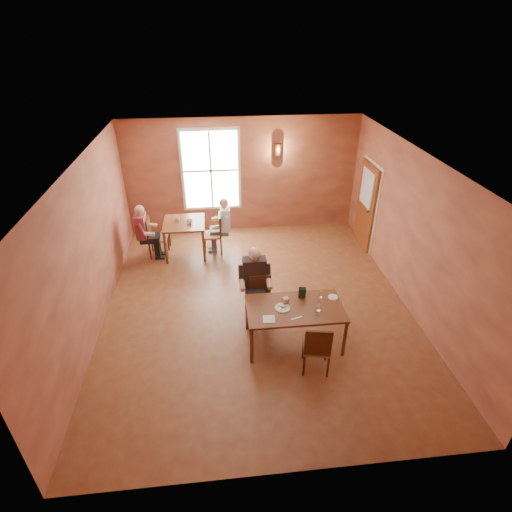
{
  "coord_description": "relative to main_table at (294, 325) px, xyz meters",
  "views": [
    {
      "loc": [
        -0.72,
        -6.41,
        5.02
      ],
      "look_at": [
        0.0,
        0.2,
        1.05
      ],
      "focal_mm": 28.0,
      "sensor_mm": 36.0,
      "label": 1
    }
  ],
  "objects": [
    {
      "name": "ground",
      "position": [
        -0.53,
        1.12,
        -0.39
      ],
      "size": [
        6.0,
        7.0,
        0.01
      ],
      "primitive_type": "cube",
      "color": "brown",
      "rests_on": "ground"
    },
    {
      "name": "wall_back",
      "position": [
        -0.53,
        4.62,
        1.11
      ],
      "size": [
        6.0,
        0.04,
        3.0
      ],
      "primitive_type": "cube",
      "color": "brown",
      "rests_on": "ground"
    },
    {
      "name": "wall_front",
      "position": [
        -0.53,
        -2.38,
        1.11
      ],
      "size": [
        6.0,
        0.04,
        3.0
      ],
      "primitive_type": "cube",
      "color": "brown",
      "rests_on": "ground"
    },
    {
      "name": "wall_left",
      "position": [
        -3.53,
        1.12,
        1.11
      ],
      "size": [
        0.04,
        7.0,
        3.0
      ],
      "primitive_type": "cube",
      "color": "brown",
      "rests_on": "ground"
    },
    {
      "name": "wall_right",
      "position": [
        2.47,
        1.12,
        1.11
      ],
      "size": [
        0.04,
        7.0,
        3.0
      ],
      "primitive_type": "cube",
      "color": "brown",
      "rests_on": "ground"
    },
    {
      "name": "ceiling",
      "position": [
        -0.53,
        1.12,
        2.61
      ],
      "size": [
        6.0,
        7.0,
        0.04
      ],
      "primitive_type": "cube",
      "color": "white",
      "rests_on": "wall_back"
    },
    {
      "name": "window",
      "position": [
        -1.33,
        4.57,
        1.31
      ],
      "size": [
        1.36,
        0.1,
        1.96
      ],
      "primitive_type": "cube",
      "color": "white",
      "rests_on": "wall_back"
    },
    {
      "name": "door",
      "position": [
        2.41,
        3.42,
        0.66
      ],
      "size": [
        0.12,
        1.04,
        2.1
      ],
      "primitive_type": "cube",
      "color": "maroon",
      "rests_on": "ground"
    },
    {
      "name": "wall_sconce",
      "position": [
        0.37,
        4.52,
        1.81
      ],
      "size": [
        0.16,
        0.16,
        0.28
      ],
      "primitive_type": "cylinder",
      "color": "brown",
      "rests_on": "wall_back"
    },
    {
      "name": "main_table",
      "position": [
        0.0,
        0.0,
        0.0
      ],
      "size": [
        1.66,
        0.93,
        0.78
      ],
      "primitive_type": null,
      "color": "brown",
      "rests_on": "ground"
    },
    {
      "name": "chair_diner_main",
      "position": [
        -0.5,
        0.65,
        0.07
      ],
      "size": [
        0.41,
        0.41,
        0.92
      ],
      "primitive_type": null,
      "rotation": [
        0.0,
        0.0,
        3.14
      ],
      "color": "#5E3112",
      "rests_on": "ground"
    },
    {
      "name": "diner_main",
      "position": [
        -0.5,
        0.62,
        0.32
      ],
      "size": [
        0.56,
        0.56,
        1.41
      ],
      "primitive_type": null,
      "rotation": [
        0.0,
        0.0,
        3.14
      ],
      "color": "#342119",
      "rests_on": "ground"
    },
    {
      "name": "chair_empty",
      "position": [
        0.24,
        -0.64,
        0.09
      ],
      "size": [
        0.49,
        0.49,
        0.95
      ],
      "primitive_type": null,
      "rotation": [
        0.0,
        0.0,
        -0.19
      ],
      "color": "brown",
      "rests_on": "ground"
    },
    {
      "name": "plate_food",
      "position": [
        -0.22,
        0.0,
        0.41
      ],
      "size": [
        0.29,
        0.29,
        0.03
      ],
      "primitive_type": "cylinder",
      "rotation": [
        0.0,
        0.0,
        -0.09
      ],
      "color": "white",
      "rests_on": "main_table"
    },
    {
      "name": "sandwich",
      "position": [
        -0.15,
        0.11,
        0.44
      ],
      "size": [
        0.11,
        0.11,
        0.11
      ],
      "primitive_type": "cube",
      "rotation": [
        0.0,
        0.0,
        0.27
      ],
      "color": "#DBAC5F",
      "rests_on": "main_table"
    },
    {
      "name": "goblet_a",
      "position": [
        0.46,
        0.13,
        0.49
      ],
      "size": [
        0.1,
        0.1,
        0.2
      ],
      "primitive_type": null,
      "rotation": [
        0.0,
        0.0,
        -0.22
      ],
      "color": "white",
      "rests_on": "main_table"
    },
    {
      "name": "goblet_c",
      "position": [
        0.34,
        -0.22,
        0.49
      ],
      "size": [
        0.1,
        0.1,
        0.2
      ],
      "primitive_type": null,
      "rotation": [
        0.0,
        0.0,
        0.32
      ],
      "color": "silver",
      "rests_on": "main_table"
    },
    {
      "name": "menu_stand",
      "position": [
        0.17,
        0.26,
        0.49
      ],
      "size": [
        0.13,
        0.08,
        0.21
      ],
      "primitive_type": "cube",
      "rotation": [
        0.0,
        0.0,
        -0.16
      ],
      "color": "black",
      "rests_on": "main_table"
    },
    {
      "name": "knife",
      "position": [
        -0.03,
        -0.28,
        0.39
      ],
      "size": [
        0.2,
        0.08,
        0.0
      ],
      "primitive_type": "cube",
      "rotation": [
        0.0,
        0.0,
        0.32
      ],
      "color": "silver",
      "rests_on": "main_table"
    },
    {
      "name": "napkin",
      "position": [
        -0.49,
        -0.26,
        0.39
      ],
      "size": [
        0.21,
        0.21,
        0.01
      ],
      "primitive_type": "cube",
      "rotation": [
        0.0,
        0.0,
        -0.08
      ],
      "color": "white",
      "rests_on": "main_table"
    },
    {
      "name": "side_plate",
      "position": [
        0.72,
        0.21,
        0.39
      ],
      "size": [
        0.19,
        0.19,
        0.01
      ],
      "primitive_type": "cylinder",
      "rotation": [
        0.0,
        0.0,
        0.1
      ],
      "color": "white",
      "rests_on": "main_table"
    },
    {
      "name": "second_table",
      "position": [
        -2.03,
        3.39,
        0.04
      ],
      "size": [
        0.97,
        0.97,
        0.85
      ],
      "primitive_type": null,
      "color": "brown",
      "rests_on": "ground"
    },
    {
      "name": "chair_diner_white",
      "position": [
        -1.38,
        3.39,
        0.12
      ],
      "size": [
        0.45,
        0.45,
        1.01
      ],
      "primitive_type": null,
      "rotation": [
        0.0,
        0.0,
        1.57
      ],
      "color": "#472113",
      "rests_on": "ground"
    },
    {
      "name": "diner_white",
      "position": [
        -1.35,
        3.39,
        0.28
      ],
      "size": [
        0.53,
        0.53,
        1.33
      ],
      "primitive_type": null,
      "rotation": [
        0.0,
        0.0,
        1.57
      ],
      "color": "white",
      "rests_on": "ground"
    },
    {
      "name": "chair_diner_maroon",
      "position": [
        -2.68,
        3.39,
        0.11
      ],
      "size": [
        0.44,
        0.44,
        0.99
      ],
      "primitive_type": null,
      "rotation": [
        0.0,
        0.0,
        -1.57
      ],
      "color": "brown",
      "rests_on": "ground"
    },
    {
      "name": "diner_maroon",
      "position": [
        -2.71,
        3.39,
        0.27
      ],
      "size": [
        0.53,
        0.53,
        1.32
      ],
      "primitive_type": null,
      "rotation": [
        0.0,
        0.0,
        -1.57
      ],
      "color": "#57131C",
      "rests_on": "ground"
    },
    {
      "name": "cup_a",
      "position": [
        -1.89,
        3.31,
        0.52
      ],
      "size": [
        0.16,
        0.16,
        0.1
      ],
      "primitive_type": "imported",
      "rotation": [
        0.0,
        0.0,
        0.27
      ],
      "color": "white",
      "rests_on": "second_table"
    },
    {
      "name": "cup_b",
      "position": [
        -2.17,
        3.51,
        0.51
      ],
      "size": [
        0.13,
        0.13,
        0.1
      ],
      "primitive_type": "imported",
      "rotation": [
        0.0,
        0.0,
        0.28
      ],
      "color": "white",
      "rests_on": "second_table"
    }
  ]
}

